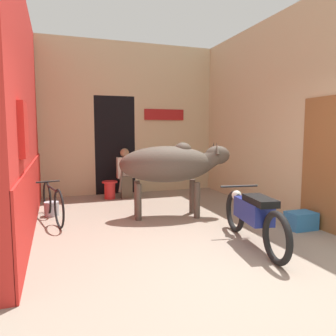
# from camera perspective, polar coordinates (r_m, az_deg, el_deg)

# --- Properties ---
(ground_plane) EXTENTS (30.00, 30.00, 0.00)m
(ground_plane) POSITION_cam_1_polar(r_m,az_deg,el_deg) (3.87, 11.08, -17.47)
(ground_plane) COLOR gray
(wall_left_shopfront) EXTENTS (0.25, 5.09, 3.75)m
(wall_left_shopfront) POSITION_cam_1_polar(r_m,az_deg,el_deg) (5.62, -24.02, 8.44)
(wall_left_shopfront) COLOR red
(wall_left_shopfront) RESTS_ON ground_plane
(wall_back_with_doorway) EXTENTS (4.37, 0.93, 3.75)m
(wall_back_with_doorway) POSITION_cam_1_polar(r_m,az_deg,el_deg) (8.57, -7.88, 6.78)
(wall_back_with_doorway) COLOR #C6B289
(wall_back_with_doorway) RESTS_ON ground_plane
(wall_right_with_door) EXTENTS (0.22, 5.09, 3.75)m
(wall_right_with_door) POSITION_cam_1_polar(r_m,az_deg,el_deg) (6.89, 17.47, 8.52)
(wall_right_with_door) COLOR #C6B289
(wall_right_with_door) RESTS_ON ground_plane
(cow) EXTENTS (2.10, 0.98, 1.38)m
(cow) POSITION_cam_1_polar(r_m,az_deg,el_deg) (5.95, 0.53, 0.62)
(cow) COLOR #4C4238
(cow) RESTS_ON ground_plane
(motorcycle_near) EXTENTS (0.58, 1.93, 0.76)m
(motorcycle_near) POSITION_cam_1_polar(r_m,az_deg,el_deg) (4.64, 14.61, -7.90)
(motorcycle_near) COLOR black
(motorcycle_near) RESTS_ON ground_plane
(bicycle) EXTENTS (0.49, 1.60, 0.66)m
(bicycle) POSITION_cam_1_polar(r_m,az_deg,el_deg) (6.06, -19.47, -5.66)
(bicycle) COLOR black
(bicycle) RESTS_ON ground_plane
(shopkeeper_seated) EXTENTS (0.37, 0.34, 1.16)m
(shopkeeper_seated) POSITION_cam_1_polar(r_m,az_deg,el_deg) (7.81, -7.45, -0.62)
(shopkeeper_seated) COLOR brown
(shopkeeper_seated) RESTS_ON ground_plane
(plastic_stool) EXTENTS (0.36, 0.36, 0.41)m
(plastic_stool) POSITION_cam_1_polar(r_m,az_deg,el_deg) (7.75, -10.10, -3.67)
(plastic_stool) COLOR red
(plastic_stool) RESTS_ON ground_plane
(crate) EXTENTS (0.44, 0.32, 0.28)m
(crate) POSITION_cam_1_polar(r_m,az_deg,el_deg) (5.71, 22.15, -8.48)
(crate) COLOR teal
(crate) RESTS_ON ground_plane
(bucket) EXTENTS (0.26, 0.26, 0.26)m
(bucket) POSITION_cam_1_polar(r_m,az_deg,el_deg) (6.50, -19.62, -6.71)
(bucket) COLOR #A8A8B2
(bucket) RESTS_ON ground_plane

